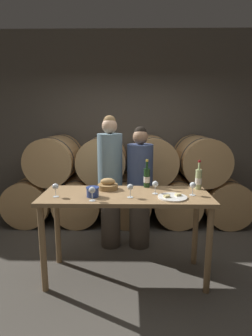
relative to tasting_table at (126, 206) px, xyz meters
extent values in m
plane|color=#4C473F|center=(0.00, 0.00, -0.81)|extent=(10.00, 10.00, 0.00)
cube|color=#60594F|center=(0.00, 2.22, 0.79)|extent=(10.00, 0.12, 3.20)
cylinder|color=tan|center=(-1.59, 1.62, -0.44)|extent=(0.75, 0.96, 0.75)
cylinder|color=#2D2D33|center=(-1.59, 1.32, -0.44)|extent=(0.76, 0.02, 0.76)
cylinder|color=#2D2D33|center=(-1.59, 1.93, -0.44)|extent=(0.76, 0.02, 0.76)
cylinder|color=tan|center=(-0.80, 1.62, -0.44)|extent=(0.75, 0.96, 0.75)
cylinder|color=#2D2D33|center=(-0.80, 1.32, -0.44)|extent=(0.76, 0.02, 0.76)
cylinder|color=#2D2D33|center=(-0.80, 1.93, -0.44)|extent=(0.76, 0.02, 0.76)
cylinder|color=tan|center=(0.00, 1.62, -0.44)|extent=(0.75, 0.96, 0.75)
cylinder|color=#2D2D33|center=(0.00, 1.32, -0.44)|extent=(0.76, 0.02, 0.76)
cylinder|color=#2D2D33|center=(0.00, 1.93, -0.44)|extent=(0.76, 0.02, 0.76)
cylinder|color=tan|center=(0.80, 1.62, -0.44)|extent=(0.75, 0.96, 0.75)
cylinder|color=#2D2D33|center=(0.80, 1.32, -0.44)|extent=(0.76, 0.02, 0.76)
cylinder|color=#2D2D33|center=(0.80, 1.93, -0.44)|extent=(0.76, 0.02, 0.76)
cylinder|color=tan|center=(1.59, 1.62, -0.44)|extent=(0.75, 0.96, 0.75)
cylinder|color=#2D2D33|center=(1.59, 1.32, -0.44)|extent=(0.76, 0.02, 0.76)
cylinder|color=#2D2D33|center=(1.59, 1.93, -0.44)|extent=(0.76, 0.02, 0.76)
cylinder|color=tan|center=(-1.19, 1.62, 0.24)|extent=(0.75, 0.96, 0.75)
cylinder|color=#2D2D33|center=(-1.19, 1.32, 0.24)|extent=(0.76, 0.02, 0.76)
cylinder|color=#2D2D33|center=(-1.19, 1.93, 0.24)|extent=(0.76, 0.02, 0.76)
cylinder|color=tan|center=(-0.40, 1.62, 0.24)|extent=(0.75, 0.96, 0.75)
cylinder|color=#2D2D33|center=(-0.40, 1.32, 0.24)|extent=(0.76, 0.02, 0.76)
cylinder|color=#2D2D33|center=(-0.40, 1.93, 0.24)|extent=(0.76, 0.02, 0.76)
cylinder|color=tan|center=(0.40, 1.62, 0.24)|extent=(0.75, 0.96, 0.75)
cylinder|color=#2D2D33|center=(0.40, 1.32, 0.24)|extent=(0.76, 0.02, 0.76)
cylinder|color=#2D2D33|center=(0.40, 1.93, 0.24)|extent=(0.76, 0.02, 0.76)
cylinder|color=tan|center=(1.19, 1.62, 0.24)|extent=(0.75, 0.96, 0.75)
cylinder|color=#2D2D33|center=(1.19, 1.32, 0.24)|extent=(0.76, 0.02, 0.76)
cylinder|color=#2D2D33|center=(1.19, 1.93, 0.24)|extent=(0.76, 0.02, 0.76)
cylinder|color=#99754C|center=(-0.82, -0.26, -0.36)|extent=(0.06, 0.06, 0.91)
cylinder|color=#99754C|center=(0.82, -0.26, -0.36)|extent=(0.06, 0.06, 0.91)
cylinder|color=#99754C|center=(-0.82, 0.26, -0.36)|extent=(0.06, 0.06, 0.91)
cylinder|color=#99754C|center=(0.82, 0.26, -0.36)|extent=(0.06, 0.06, 0.91)
cube|color=#99754C|center=(0.00, 0.00, 0.12)|extent=(1.75, 0.65, 0.04)
cylinder|color=#4C4238|center=(-0.22, 0.70, -0.38)|extent=(0.26, 0.26, 0.85)
cylinder|color=gray|center=(-0.22, 0.70, 0.38)|extent=(0.32, 0.32, 0.67)
sphere|color=tan|center=(-0.22, 0.70, 0.81)|extent=(0.19, 0.19, 0.19)
sphere|color=olive|center=(-0.22, 0.71, 0.87)|extent=(0.16, 0.16, 0.16)
cylinder|color=#4C4238|center=(0.17, 0.70, -0.42)|extent=(0.27, 0.27, 0.78)
cylinder|color=#3D4C75|center=(0.17, 0.70, 0.27)|extent=(0.33, 0.33, 0.61)
sphere|color=#997051|center=(0.17, 0.70, 0.68)|extent=(0.19, 0.19, 0.19)
sphere|color=black|center=(0.17, 0.71, 0.73)|extent=(0.16, 0.16, 0.16)
cylinder|color=#193819|center=(0.23, 0.27, 0.24)|extent=(0.07, 0.07, 0.22)
cylinder|color=#193819|center=(0.23, 0.27, 0.39)|extent=(0.03, 0.03, 0.08)
cylinder|color=gold|center=(0.23, 0.27, 0.45)|extent=(0.03, 0.03, 0.02)
cylinder|color=white|center=(0.23, 0.27, 0.23)|extent=(0.07, 0.07, 0.07)
cylinder|color=#ADBC7F|center=(0.80, 0.20, 0.25)|extent=(0.07, 0.07, 0.22)
cylinder|color=#ADBC7F|center=(0.80, 0.20, 0.40)|extent=(0.03, 0.03, 0.08)
cylinder|color=maroon|center=(0.80, 0.20, 0.45)|extent=(0.03, 0.03, 0.02)
cylinder|color=white|center=(0.80, 0.20, 0.23)|extent=(0.07, 0.07, 0.07)
cylinder|color=navy|center=(-0.33, -0.10, 0.19)|extent=(0.12, 0.12, 0.10)
cylinder|color=navy|center=(-0.33, -0.10, 0.23)|extent=(0.13, 0.13, 0.01)
cylinder|color=olive|center=(-0.20, 0.17, 0.17)|extent=(0.22, 0.22, 0.06)
ellipsoid|color=tan|center=(-0.20, 0.17, 0.23)|extent=(0.16, 0.10, 0.08)
cylinder|color=white|center=(0.47, -0.13, 0.14)|extent=(0.29, 0.29, 0.01)
cube|color=beige|center=(0.53, -0.10, 0.16)|extent=(0.07, 0.06, 0.02)
cube|color=#E0CC7F|center=(0.41, -0.15, 0.16)|extent=(0.07, 0.06, 0.02)
cylinder|color=white|center=(-0.70, -0.11, 0.14)|extent=(0.06, 0.06, 0.00)
cylinder|color=white|center=(-0.70, -0.11, 0.18)|extent=(0.01, 0.01, 0.08)
sphere|color=white|center=(-0.70, -0.11, 0.24)|extent=(0.06, 0.06, 0.06)
cylinder|color=white|center=(-0.32, -0.23, 0.14)|extent=(0.06, 0.06, 0.00)
cylinder|color=white|center=(-0.32, -0.23, 0.18)|extent=(0.01, 0.01, 0.08)
sphere|color=white|center=(-0.32, -0.23, 0.24)|extent=(0.06, 0.06, 0.06)
cylinder|color=white|center=(0.05, -0.12, 0.14)|extent=(0.06, 0.06, 0.00)
cylinder|color=white|center=(0.05, -0.12, 0.18)|extent=(0.01, 0.01, 0.08)
sphere|color=white|center=(0.05, -0.12, 0.24)|extent=(0.06, 0.06, 0.06)
cylinder|color=white|center=(0.31, 0.01, 0.14)|extent=(0.06, 0.06, 0.00)
cylinder|color=white|center=(0.31, 0.01, 0.18)|extent=(0.01, 0.01, 0.08)
sphere|color=white|center=(0.31, 0.01, 0.24)|extent=(0.06, 0.06, 0.06)
cylinder|color=white|center=(0.69, -0.04, 0.14)|extent=(0.06, 0.06, 0.00)
cylinder|color=white|center=(0.69, -0.04, 0.18)|extent=(0.01, 0.01, 0.08)
sphere|color=white|center=(0.69, -0.04, 0.24)|extent=(0.06, 0.06, 0.06)
camera|label=1|loc=(0.04, -2.63, 0.94)|focal=28.00mm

